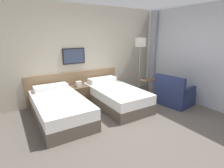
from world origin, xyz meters
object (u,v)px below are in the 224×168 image
bed_near_door (60,108)px  bed_near_window (115,96)px  armchair (174,95)px  nightstand (79,94)px  floor_lamp (140,47)px  side_table (147,86)px

bed_near_door → bed_near_window: 1.51m
bed_near_window → armchair: size_ratio=2.09×
bed_near_window → armchair: 1.62m
nightstand → floor_lamp: bearing=-8.2°
nightstand → floor_lamp: floor_lamp is taller
bed_near_door → armchair: 3.04m
bed_near_window → floor_lamp: (1.20, 0.44, 1.24)m
bed_near_door → bed_near_window: same height
bed_near_door → nightstand: bed_near_door is taller
armchair → side_table: bearing=18.9°
bed_near_door → floor_lamp: bearing=9.2°
bed_near_door → armchair: size_ratio=2.09×
bed_near_door → armchair: bearing=-15.0°
nightstand → side_table: size_ratio=1.02×
armchair → floor_lamp: bearing=2.3°
nightstand → floor_lamp: size_ratio=0.35×
bed_near_window → side_table: 1.08m
bed_near_window → floor_lamp: 1.78m
bed_near_door → armchair: armchair is taller
bed_near_window → side_table: bed_near_window is taller
bed_near_window → nightstand: bearing=136.3°
bed_near_door → side_table: bearing=-1.9°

